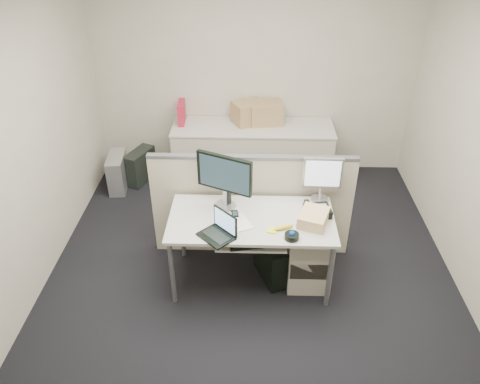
{
  "coord_description": "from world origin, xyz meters",
  "views": [
    {
      "loc": [
        -0.0,
        -3.41,
        3.23
      ],
      "look_at": [
        -0.11,
        0.15,
        0.91
      ],
      "focal_mm": 35.0,
      "sensor_mm": 36.0,
      "label": 1
    }
  ],
  "objects_px": {
    "desk": "(251,224)",
    "laptop": "(216,227)",
    "monitor_main": "(224,182)",
    "desk_phone": "(317,211)"
  },
  "relations": [
    {
      "from": "desk_phone",
      "to": "laptop",
      "type": "bearing_deg",
      "value": -167.41
    },
    {
      "from": "desk",
      "to": "laptop",
      "type": "height_order",
      "value": "laptop"
    },
    {
      "from": "desk",
      "to": "monitor_main",
      "type": "xyz_separation_m",
      "value": [
        -0.25,
        0.18,
        0.34
      ]
    },
    {
      "from": "desk",
      "to": "desk_phone",
      "type": "height_order",
      "value": "desk_phone"
    },
    {
      "from": "laptop",
      "to": "desk_phone",
      "type": "bearing_deg",
      "value": 67.21
    },
    {
      "from": "monitor_main",
      "to": "desk_phone",
      "type": "xyz_separation_m",
      "value": [
        0.85,
        -0.1,
        -0.23
      ]
    },
    {
      "from": "laptop",
      "to": "monitor_main",
      "type": "bearing_deg",
      "value": 129.2
    },
    {
      "from": "desk",
      "to": "laptop",
      "type": "xyz_separation_m",
      "value": [
        -0.3,
        -0.28,
        0.17
      ]
    },
    {
      "from": "desk",
      "to": "desk_phone",
      "type": "distance_m",
      "value": 0.61
    },
    {
      "from": "laptop",
      "to": "desk_phone",
      "type": "distance_m",
      "value": 0.97
    }
  ]
}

